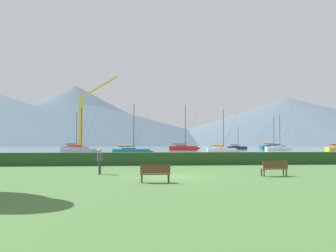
# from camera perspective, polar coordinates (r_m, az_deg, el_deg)

# --- Properties ---
(ground_plane) EXTENTS (1000.00, 1000.00, 0.00)m
(ground_plane) POSITION_cam_1_polar(r_m,az_deg,el_deg) (21.58, 0.59, -8.14)
(ground_plane) COLOR #477038
(harbor_water) EXTENTS (320.00, 246.00, 0.00)m
(harbor_water) POSITION_cam_1_polar(r_m,az_deg,el_deg) (158.40, -4.61, -3.46)
(harbor_water) COLOR gray
(harbor_water) RESTS_ON ground_plane
(hedge_line) EXTENTS (80.00, 1.20, 1.16)m
(hedge_line) POSITION_cam_1_polar(r_m,az_deg,el_deg) (32.48, -1.45, -5.30)
(hedge_line) COLOR #284C23
(hedge_line) RESTS_ON ground_plane
(sailboat_slip_0) EXTENTS (7.25, 2.65, 8.62)m
(sailboat_slip_0) POSITION_cam_1_polar(r_m,az_deg,el_deg) (60.36, -5.97, -4.09)
(sailboat_slip_0) COLOR #19707A
(sailboat_slip_0) RESTS_ON harbor_water
(sailboat_slip_1) EXTENTS (6.83, 2.19, 7.49)m
(sailboat_slip_1) POSITION_cam_1_polar(r_m,az_deg,el_deg) (110.98, 11.09, -3.44)
(sailboat_slip_1) COLOR navy
(sailboat_slip_1) RESTS_ON harbor_water
(sailboat_slip_2) EXTENTS (6.90, 2.69, 9.00)m
(sailboat_slip_2) POSITION_cam_1_polar(r_m,az_deg,el_deg) (73.81, 8.66, -3.84)
(sailboat_slip_2) COLOR white
(sailboat_slip_2) RESTS_ON harbor_water
(sailboat_slip_3) EXTENTS (8.08, 2.44, 10.78)m
(sailboat_slip_3) POSITION_cam_1_polar(r_m,az_deg,el_deg) (105.04, -14.87, -3.38)
(sailboat_slip_3) COLOR #9E9EA3
(sailboat_slip_3) RESTS_ON harbor_water
(sailboat_slip_7) EXTENTS (8.72, 3.42, 12.07)m
(sailboat_slip_7) POSITION_cam_1_polar(r_m,az_deg,el_deg) (94.46, 2.51, -3.52)
(sailboat_slip_7) COLOR red
(sailboat_slip_7) RESTS_ON harbor_water
(sailboat_slip_8) EXTENTS (8.59, 2.74, 10.17)m
(sailboat_slip_8) POSITION_cam_1_polar(r_m,az_deg,el_deg) (111.96, 16.53, -3.30)
(sailboat_slip_8) COLOR #19707A
(sailboat_slip_8) RESTS_ON harbor_water
(sailboat_slip_10) EXTENTS (7.49, 2.74, 9.40)m
(sailboat_slip_10) POSITION_cam_1_polar(r_m,az_deg,el_deg) (97.92, 17.40, -3.44)
(sailboat_slip_10) COLOR white
(sailboat_slip_10) RESTS_ON harbor_water
(sailboat_slip_11) EXTENTS (7.19, 2.97, 8.48)m
(sailboat_slip_11) POSITION_cam_1_polar(r_m,az_deg,el_deg) (67.08, -14.20, -3.89)
(sailboat_slip_11) COLOR #9E9EA3
(sailboat_slip_11) RESTS_ON harbor_water
(park_bench_near_path) EXTENTS (1.54, 0.53, 0.95)m
(park_bench_near_path) POSITION_cam_1_polar(r_m,az_deg,el_deg) (18.06, -2.08, -7.52)
(park_bench_near_path) COLOR brown
(park_bench_near_path) RESTS_ON ground_plane
(park_bench_under_tree) EXTENTS (1.66, 0.65, 0.95)m
(park_bench_under_tree) POSITION_cam_1_polar(r_m,az_deg,el_deg) (22.50, 16.82, -6.45)
(park_bench_under_tree) COLOR brown
(park_bench_under_tree) RESTS_ON ground_plane
(person_standing_walker) EXTENTS (0.36, 0.56, 1.65)m
(person_standing_walker) POSITION_cam_1_polar(r_m,az_deg,el_deg) (23.30, -10.97, -5.30)
(person_standing_walker) COLOR #2D3347
(person_standing_walker) RESTS_ON ground_plane
(dock_crane) EXTENTS (9.05, 2.00, 17.24)m
(dock_crane) POSITION_cam_1_polar(r_m,az_deg,el_deg) (81.52, -13.62, -0.10)
(dock_crane) COLOR #333338
(dock_crane) RESTS_ON ground_plane
(distant_hill_west_ridge) EXTENTS (350.67, 350.67, 47.65)m
(distant_hill_west_ridge) POSITION_cam_1_polar(r_m,az_deg,el_deg) (368.45, -15.87, 0.76)
(distant_hill_west_ridge) COLOR #425666
(distant_hill_west_ridge) RESTS_ON ground_plane
(distant_hill_east_ridge) EXTENTS (280.66, 280.66, 44.60)m
(distant_hill_east_ridge) POSITION_cam_1_polar(r_m,az_deg,el_deg) (351.89, 18.87, 0.72)
(distant_hill_east_ridge) COLOR #4C6070
(distant_hill_east_ridge) RESTS_ON ground_plane
(distant_hill_far_shoulder) EXTENTS (236.97, 236.97, 61.91)m
(distant_hill_far_shoulder) POSITION_cam_1_polar(r_m,az_deg,el_deg) (381.52, -14.76, 1.71)
(distant_hill_far_shoulder) COLOR #4C6070
(distant_hill_far_shoulder) RESTS_ON ground_plane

